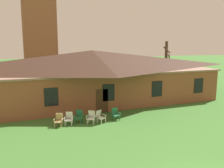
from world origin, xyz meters
The scene contains 9 objects.
brick_building centered at (0.00, 17.74, 2.73)m, with size 25.81×10.40×5.36m.
dome_tower centered at (-4.21, 31.91, 9.31)m, with size 5.18×5.18×20.27m.
lawn_chair_by_porch centered at (-4.73, 10.48, 0.50)m, with size 0.78×0.83×0.96m.
lawn_chair_near_door centered at (-3.97, 10.59, 0.50)m, with size 0.77×0.82×0.96m.
lawn_chair_left_end centered at (-3.15, 10.84, 0.50)m, with size 0.82×0.86×0.96m.
lawn_chair_middle centered at (-2.31, 10.30, 0.50)m, with size 0.83×0.86×0.96m.
lawn_chair_right_end centered at (-1.63, 10.18, 0.50)m, with size 0.82×0.85×0.96m.
lawn_chair_far_side centered at (-0.27, 10.41, 0.50)m, with size 0.65×0.68×0.96m.
bare_tree_beside_building centered at (9.87, 18.68, 3.30)m, with size 1.39×1.51×6.36m.
Camera 1 is at (-7.08, -6.58, 5.97)m, focal length 38.00 mm.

